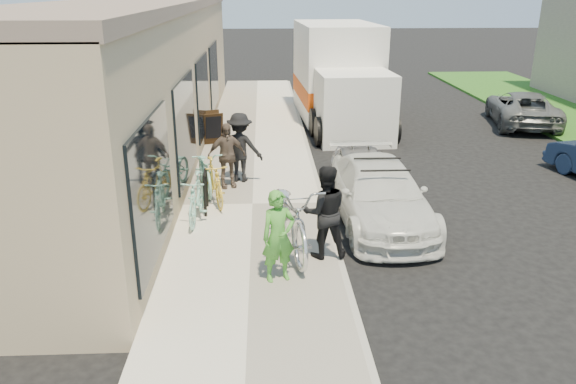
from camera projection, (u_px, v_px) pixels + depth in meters
name	position (u px, v px, depth m)	size (l,w,h in m)	color
ground	(369.00, 274.00, 9.46)	(120.00, 120.00, 0.00)	black
sidewalk	(253.00, 207.00, 12.17)	(3.00, 34.00, 0.15)	beige
curb	(324.00, 206.00, 12.24)	(0.12, 34.00, 0.13)	#9D9A90
storefront	(140.00, 78.00, 16.01)	(3.60, 20.00, 4.22)	tan
bike_rack	(205.00, 188.00, 11.56)	(0.08, 0.61, 0.86)	black
sandwich_board	(212.00, 128.00, 16.66)	(0.72, 0.73, 0.95)	black
sedan_white	(379.00, 194.00, 11.40)	(1.87, 4.28, 1.26)	silver
sedan_silver	(361.00, 174.00, 12.78)	(1.31, 3.26, 1.11)	#96969B
moving_truck	(339.00, 79.00, 19.77)	(2.90, 6.98, 3.37)	white
far_car_gray	(522.00, 108.00, 19.52)	(1.96, 4.24, 1.18)	#535658
tandem_bike	(290.00, 215.00, 9.81)	(0.87, 2.48, 1.30)	silver
woman_rider	(278.00, 236.00, 8.75)	(0.55, 0.36, 1.50)	green
man_standing	(325.00, 212.00, 9.52)	(0.80, 0.62, 1.64)	black
cruiser_bike_a	(196.00, 198.00, 11.13)	(0.44, 1.57, 0.94)	#8FD6C1
cruiser_bike_b	(205.00, 170.00, 12.78)	(0.65, 1.87, 0.98)	#8FD6C1
cruiser_bike_c	(214.00, 182.00, 12.04)	(0.45, 1.59, 0.96)	yellow
bystander_a	(240.00, 148.00, 13.31)	(1.07, 0.62, 1.66)	black
bystander_b	(227.00, 156.00, 12.91)	(0.89, 0.37, 1.52)	brown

